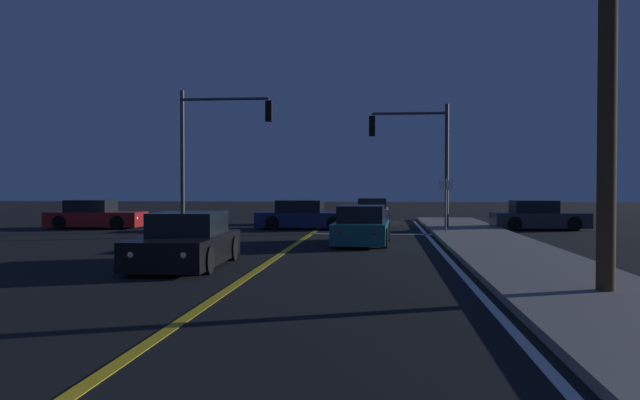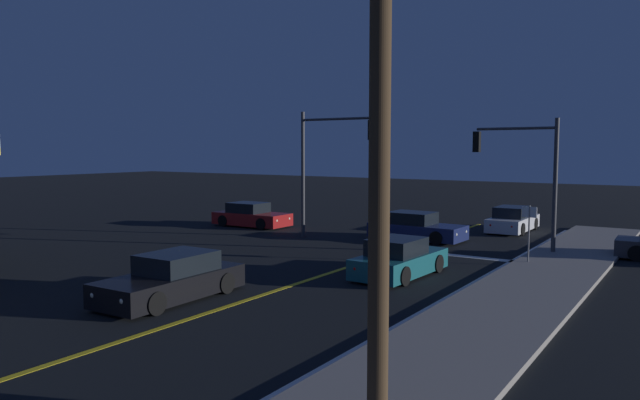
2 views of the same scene
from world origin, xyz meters
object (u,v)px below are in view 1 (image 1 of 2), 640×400
(traffic_signal_far_left, at_px, (214,137))
(car_far_approaching_teal, at_px, (362,228))
(car_parked_curb_navy, at_px, (304,216))
(traffic_signal_near_right, at_px, (418,147))
(utility_pole_right, at_px, (608,9))
(car_mid_block_charcoal, at_px, (538,217))
(car_lead_oncoming_black, at_px, (186,243))
(car_following_oncoming_red, at_px, (95,216))
(car_side_waiting_white, at_px, (372,212))
(street_sign_corner, at_px, (446,197))

(traffic_signal_far_left, bearing_deg, car_far_approaching_teal, -40.82)
(car_parked_curb_navy, distance_m, traffic_signal_near_right, 6.13)
(car_far_approaching_teal, xyz_separation_m, car_parked_curb_navy, (-2.91, 7.87, 0.00))
(traffic_signal_near_right, distance_m, traffic_signal_far_left, 9.07)
(car_parked_curb_navy, height_order, utility_pole_right, utility_pole_right)
(car_mid_block_charcoal, bearing_deg, traffic_signal_near_right, -79.86)
(utility_pole_right, bearing_deg, car_lead_oncoming_black, 156.03)
(car_following_oncoming_red, distance_m, utility_pole_right, 25.36)
(car_following_oncoming_red, height_order, car_side_waiting_white, same)
(car_parked_curb_navy, bearing_deg, car_mid_block_charcoal, 94.38)
(car_side_waiting_white, bearing_deg, car_lead_oncoming_black, -102.54)
(car_far_approaching_teal, height_order, utility_pole_right, utility_pole_right)
(car_lead_oncoming_black, xyz_separation_m, car_side_waiting_white, (4.34, 19.93, -0.00))
(traffic_signal_near_right, relative_size, street_sign_corner, 2.47)
(traffic_signal_near_right, bearing_deg, car_lead_oncoming_black, 64.65)
(car_parked_curb_navy, bearing_deg, car_far_approaching_teal, 22.01)
(car_parked_curb_navy, bearing_deg, car_side_waiting_white, 152.80)
(car_mid_block_charcoal, bearing_deg, car_parked_curb_navy, -89.67)
(traffic_signal_far_left, bearing_deg, car_mid_block_charcoal, 10.26)
(car_mid_block_charcoal, distance_m, traffic_signal_far_left, 15.12)
(car_parked_curb_navy, relative_size, street_sign_corner, 2.01)
(car_parked_curb_navy, xyz_separation_m, car_side_waiting_white, (3.08, 5.57, -0.00))
(car_far_approaching_teal, relative_size, traffic_signal_far_left, 0.68)
(utility_pole_right, xyz_separation_m, street_sign_corner, (-1.40, 14.77, -3.58))
(car_mid_block_charcoal, relative_size, car_following_oncoming_red, 0.97)
(car_far_approaching_teal, xyz_separation_m, car_side_waiting_white, (0.17, 13.44, 0.00))
(car_parked_curb_navy, distance_m, street_sign_corner, 7.16)
(car_mid_block_charcoal, height_order, car_side_waiting_white, same)
(car_lead_oncoming_black, xyz_separation_m, car_mid_block_charcoal, (11.97, 14.86, -0.00))
(car_far_approaching_teal, relative_size, car_following_oncoming_red, 0.95)
(car_far_approaching_teal, distance_m, car_following_oncoming_red, 14.80)
(car_far_approaching_teal, bearing_deg, car_side_waiting_white, 91.57)
(car_following_oncoming_red, distance_m, street_sign_corner, 16.39)
(street_sign_corner, bearing_deg, car_far_approaching_teal, -126.78)
(car_mid_block_charcoal, height_order, traffic_signal_near_right, traffic_signal_near_right)
(traffic_signal_near_right, bearing_deg, car_side_waiting_white, -71.31)
(car_far_approaching_teal, xyz_separation_m, traffic_signal_near_right, (2.30, 7.15, 3.16))
(utility_pole_right, bearing_deg, car_far_approaching_teal, 114.08)
(car_following_oncoming_red, relative_size, traffic_signal_far_left, 0.72)
(car_far_approaching_teal, height_order, traffic_signal_far_left, traffic_signal_far_left)
(traffic_signal_far_left, relative_size, street_sign_corner, 2.72)
(car_parked_curb_navy, distance_m, car_side_waiting_white, 6.36)
(street_sign_corner, bearing_deg, car_parked_curb_navy, 150.26)
(car_parked_curb_navy, xyz_separation_m, traffic_signal_near_right, (5.20, -0.72, 3.16))
(car_parked_curb_navy, distance_m, utility_pole_right, 20.30)
(traffic_signal_far_left, xyz_separation_m, street_sign_corner, (9.91, -1.40, -2.59))
(car_far_approaching_teal, height_order, car_side_waiting_white, same)
(street_sign_corner, bearing_deg, traffic_signal_far_left, 171.96)
(car_lead_oncoming_black, distance_m, utility_pole_right, 10.67)
(car_far_approaching_teal, relative_size, car_parked_curb_navy, 0.92)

